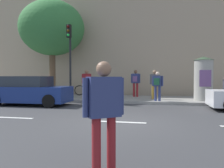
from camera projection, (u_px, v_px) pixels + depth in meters
The scene contains 14 objects.
ground_plane at pixel (119, 122), 7.50m from camera, with size 80.00×80.00×0.00m, color #38383A.
sidewalk_curb at pixel (138, 99), 14.35m from camera, with size 36.00×4.00×0.15m, color gray.
lane_markings at pixel (119, 122), 7.50m from camera, with size 25.80×0.16×0.01m.
building_backdrop at pixel (143, 32), 19.08m from camera, with size 36.00×5.00×10.38m, color tan.
traffic_light at pixel (70, 50), 13.29m from camera, with size 0.24×0.45×4.34m.
poster_column at pixel (203, 78), 12.83m from camera, with size 1.12×1.12×2.47m.
street_tree at pixel (52, 28), 15.93m from camera, with size 4.48×4.48×6.63m.
pedestrian_near_pole at pixel (104, 107), 3.51m from camera, with size 0.56×0.49×1.72m.
pedestrian_with_backpack at pixel (157, 84), 12.52m from camera, with size 0.60×0.46×1.61m.
pedestrian_with_bag at pixel (136, 81), 15.25m from camera, with size 0.62×0.42×1.79m.
pedestrian_in_red_top at pixel (87, 81), 14.44m from camera, with size 0.56×0.38×1.78m.
pedestrian_in_dark_shirt at pixel (155, 82), 13.65m from camera, with size 0.58×0.28×1.72m.
bicycle_leaning at pixel (87, 90), 16.48m from camera, with size 1.71×0.57×1.09m.
parked_car_dark at pixel (30, 91), 11.97m from camera, with size 4.15×1.92×1.51m.
Camera 1 is at (1.28, -7.35, 1.49)m, focal length 36.71 mm.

